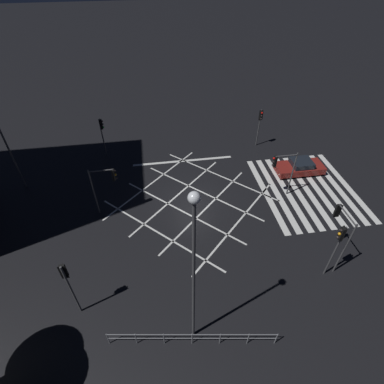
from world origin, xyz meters
TOP-DOWN VIEW (x-y plane):
  - ground_plane at (0.00, 0.00)m, footprint 200.00×200.00m
  - road_markings at (0.28, -7.22)m, footprint 14.20×20.85m
  - traffic_light_median_north at (-0.21, 6.39)m, footprint 0.36×1.92m
  - traffic_light_se_main at (7.33, -7.83)m, footprint 0.39×0.36m
  - traffic_light_median_south at (-0.33, -7.02)m, footprint 0.36×1.95m
  - traffic_light_sw_cross at (-8.07, -7.21)m, footprint 0.36×0.39m
  - traffic_light_sw_main at (-7.04, -7.97)m, footprint 2.01×0.36m
  - traffic_light_nw_main at (-8.18, 7.77)m, footprint 0.39×0.36m
  - traffic_light_ne_cross at (7.75, 7.15)m, footprint 0.36×0.39m
  - street_lamp_east at (-10.60, 1.59)m, footprint 0.45×0.45m
  - waiting_car at (2.36, -10.20)m, footprint 1.88×4.30m
  - pedestrian_railing at (-11.05, 1.73)m, footprint 1.40×8.70m

SIDE VIEW (x-z plane):
  - ground_plane at x=0.00m, z-range 0.00..0.00m
  - road_markings at x=0.28m, z-range 0.00..0.01m
  - waiting_car at x=2.36m, z-range -0.04..1.21m
  - pedestrian_railing at x=-11.05m, z-range 0.15..1.20m
  - traffic_light_se_main at x=7.33m, z-range 0.83..4.71m
  - traffic_light_ne_cross at x=7.75m, z-range 0.84..4.77m
  - traffic_light_median_south at x=-0.33m, z-range 0.92..4.97m
  - traffic_light_median_north at x=-0.21m, z-range 0.94..5.07m
  - traffic_light_nw_main at x=-8.18m, z-range 0.90..5.13m
  - traffic_light_sw_cross at x=-8.07m, z-range 0.92..5.26m
  - traffic_light_sw_main at x=-7.04m, z-range 0.99..5.37m
  - street_lamp_east at x=-10.60m, z-range 1.42..11.62m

